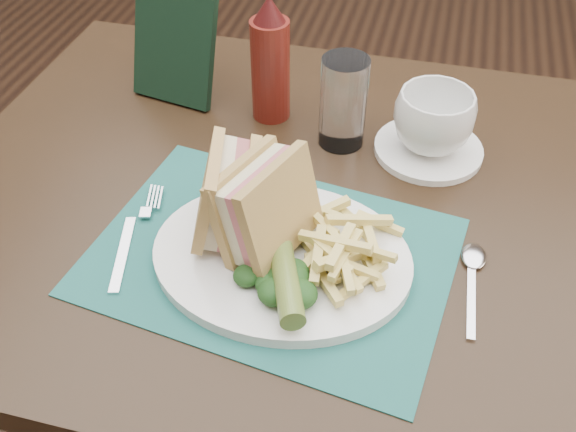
# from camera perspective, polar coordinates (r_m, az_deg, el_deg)

# --- Properties ---
(floor) EXTENTS (7.00, 7.00, 0.00)m
(floor) POSITION_cam_1_polar(r_m,az_deg,el_deg) (1.72, 3.66, -5.86)
(floor) COLOR black
(floor) RESTS_ON ground
(table_main) EXTENTS (0.90, 0.75, 0.75)m
(table_main) POSITION_cam_1_polar(r_m,az_deg,el_deg) (1.12, -0.67, -12.18)
(table_main) COLOR black
(table_main) RESTS_ON ground
(placemat) EXTENTS (0.45, 0.35, 0.00)m
(placemat) POSITION_cam_1_polar(r_m,az_deg,el_deg) (0.75, -1.51, -3.55)
(placemat) COLOR #1B5953
(placemat) RESTS_ON table_main
(plate) EXTENTS (0.30, 0.24, 0.01)m
(plate) POSITION_cam_1_polar(r_m,az_deg,el_deg) (0.74, -0.57, -3.66)
(plate) COLOR white
(plate) RESTS_ON placemat
(sandwich_half_a) EXTENTS (0.10, 0.12, 0.11)m
(sandwich_half_a) POSITION_cam_1_polar(r_m,az_deg,el_deg) (0.73, -7.07, 1.98)
(sandwich_half_a) COLOR tan
(sandwich_half_a) RESTS_ON plate
(sandwich_half_b) EXTENTS (0.12, 0.14, 0.12)m
(sandwich_half_b) POSITION_cam_1_polar(r_m,az_deg,el_deg) (0.71, -3.35, 1.56)
(sandwich_half_b) COLOR tan
(sandwich_half_b) RESTS_ON plate
(kale_garnish) EXTENTS (0.11, 0.08, 0.03)m
(kale_garnish) POSITION_cam_1_polar(r_m,az_deg,el_deg) (0.69, -1.27, -5.55)
(kale_garnish) COLOR black
(kale_garnish) RESTS_ON plate
(pickle_spear) EXTENTS (0.07, 0.12, 0.03)m
(pickle_spear) POSITION_cam_1_polar(r_m,az_deg,el_deg) (0.68, -0.21, -5.54)
(pickle_spear) COLOR #536928
(pickle_spear) RESTS_ON plate
(fries_pile) EXTENTS (0.18, 0.20, 0.05)m
(fries_pile) POSITION_cam_1_polar(r_m,az_deg,el_deg) (0.72, 4.78, -1.99)
(fries_pile) COLOR #E8D574
(fries_pile) RESTS_ON plate
(fork) EXTENTS (0.08, 0.17, 0.01)m
(fork) POSITION_cam_1_polar(r_m,az_deg,el_deg) (0.79, -13.62, -1.52)
(fork) COLOR silver
(fork) RESTS_ON placemat
(spoon) EXTENTS (0.04, 0.15, 0.01)m
(spoon) POSITION_cam_1_polar(r_m,az_deg,el_deg) (0.75, 16.09, -5.84)
(spoon) COLOR silver
(spoon) RESTS_ON table_main
(saucer) EXTENTS (0.20, 0.20, 0.01)m
(saucer) POSITION_cam_1_polar(r_m,az_deg,el_deg) (0.92, 12.35, 5.82)
(saucer) COLOR white
(saucer) RESTS_ON table_main
(coffee_cup) EXTENTS (0.15, 0.15, 0.08)m
(coffee_cup) POSITION_cam_1_polar(r_m,az_deg,el_deg) (0.89, 12.80, 8.23)
(coffee_cup) COLOR white
(coffee_cup) RESTS_ON saucer
(drinking_glass) EXTENTS (0.08, 0.08, 0.13)m
(drinking_glass) POSITION_cam_1_polar(r_m,az_deg,el_deg) (0.89, 4.93, 10.02)
(drinking_glass) COLOR white
(drinking_glass) RESTS_ON table_main
(ketchup_bottle) EXTENTS (0.07, 0.07, 0.19)m
(ketchup_bottle) POSITION_cam_1_polar(r_m,az_deg,el_deg) (0.93, -1.59, 13.77)
(ketchup_bottle) COLOR #56140E
(ketchup_bottle) RESTS_ON table_main
(check_presenter) EXTENTS (0.14, 0.10, 0.21)m
(check_presenter) POSITION_cam_1_polar(r_m,az_deg,el_deg) (0.99, -10.02, 15.94)
(check_presenter) COLOR black
(check_presenter) RESTS_ON table_main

